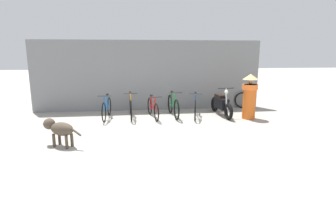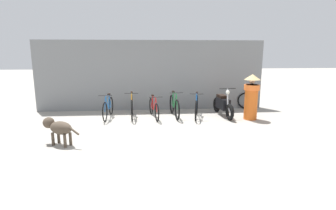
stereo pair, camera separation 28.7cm
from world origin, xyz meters
name	(u,v)px [view 1 (the left image)]	position (x,y,z in m)	size (l,w,h in m)	color
ground_plane	(157,138)	(0.00, 0.00, 0.00)	(60.00, 60.00, 0.00)	#9E998E
shop_wall_back	(149,76)	(0.00, 3.67, 1.37)	(8.94, 0.20, 2.73)	slate
bicycle_0	(107,108)	(-1.55, 2.36, 0.36)	(0.46, 1.68, 0.86)	black
bicycle_1	(131,107)	(-0.73, 2.38, 0.38)	(0.46, 1.77, 0.93)	black
bicycle_2	(153,108)	(0.04, 2.25, 0.34)	(0.46, 1.68, 0.81)	black
bicycle_3	(173,106)	(0.78, 2.37, 0.38)	(0.46, 1.76, 0.93)	black
bicycle_4	(195,107)	(1.55, 2.23, 0.37)	(0.53, 1.75, 0.90)	black
motorcycle	(221,104)	(2.54, 2.32, 0.41)	(0.58, 1.88, 1.06)	black
stray_dog	(59,129)	(-2.40, -0.33, 0.45)	(1.05, 0.67, 0.68)	#4C3F33
person_in_robes	(250,95)	(3.34, 1.76, 0.82)	(0.61, 0.61, 1.55)	orange
spare_tire_left	(243,100)	(3.82, 3.42, 0.34)	(0.64, 0.31, 0.67)	black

